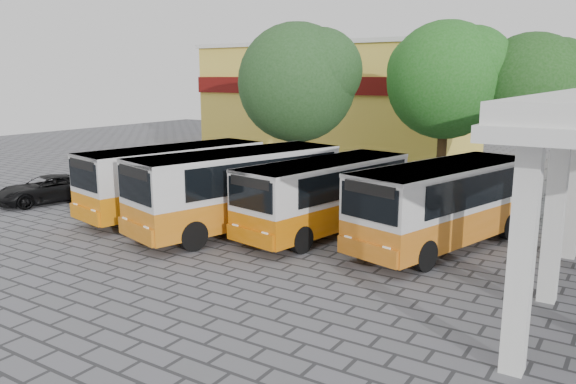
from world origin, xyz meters
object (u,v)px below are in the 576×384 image
Objects in this scene: bus_centre_left at (238,185)px; bus_centre_right at (325,192)px; bus_far_left at (174,176)px; bus_far_right at (444,200)px; parked_car at (46,189)px.

bus_centre_left is 1.12× the size of bus_centre_right.
bus_far_left reaches higher than bus_far_right.
parked_car is at bearing -159.17° from bus_centre_right.
bus_far_left is at bearing -162.16° from bus_centre_right.
bus_far_left is at bearing -172.22° from bus_centre_left.
bus_far_left is 0.94× the size of bus_centre_left.
bus_far_left is 1.06× the size of bus_centre_right.
bus_far_left is 3.90m from bus_centre_left.
bus_far_left reaches higher than bus_centre_right.
bus_centre_left is at bearing 19.95° from parked_car.
bus_far_right reaches higher than parked_car.
bus_far_right reaches higher than bus_centre_right.
bus_far_left is at bearing 27.66° from parked_car.
bus_centre_right is 1.77× the size of parked_car.
bus_centre_right is at bearing 41.47° from bus_centre_left.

